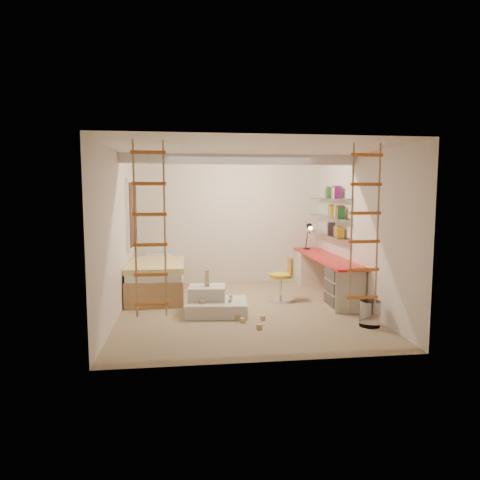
{
  "coord_description": "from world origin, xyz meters",
  "views": [
    {
      "loc": [
        -0.92,
        -6.96,
        1.95
      ],
      "look_at": [
        0.0,
        0.3,
        1.15
      ],
      "focal_mm": 32.0,
      "sensor_mm": 36.0,
      "label": 1
    }
  ],
  "objects": [
    {
      "name": "ceiling_beam",
      "position": [
        0.0,
        0.3,
        2.52
      ],
      "size": [
        4.0,
        0.18,
        0.16
      ],
      "primitive_type": "cube",
      "color": "white",
      "rests_on": "ceiling"
    },
    {
      "name": "window_blind",
      "position": [
        -1.93,
        1.5,
        1.55
      ],
      "size": [
        0.02,
        1.0,
        1.2
      ],
      "primitive_type": "cube",
      "color": "#4C2D1E",
      "rests_on": "window_frame"
    },
    {
      "name": "floor",
      "position": [
        0.0,
        0.0,
        0.0
      ],
      "size": [
        4.5,
        4.5,
        0.0
      ],
      "primitive_type": "plane",
      "color": "tan",
      "rests_on": "ground"
    },
    {
      "name": "rope_ladder_left",
      "position": [
        -1.35,
        -1.75,
        1.52
      ],
      "size": [
        0.41,
        0.04,
        2.13
      ],
      "primitive_type": null,
      "color": "orange",
      "rests_on": "ceiling"
    },
    {
      "name": "books",
      "position": [
        1.87,
        1.13,
        1.6
      ],
      "size": [
        0.14,
        0.64,
        0.92
      ],
      "color": "yellow",
      "rests_on": "shelves"
    },
    {
      "name": "shelves",
      "position": [
        1.87,
        1.13,
        1.5
      ],
      "size": [
        0.25,
        1.8,
        0.71
      ],
      "color": "white",
      "rests_on": "wall_right"
    },
    {
      "name": "bed",
      "position": [
        -1.48,
        1.23,
        0.33
      ],
      "size": [
        1.02,
        2.0,
        0.69
      ],
      "color": "#AD7F51",
      "rests_on": "floor"
    },
    {
      "name": "play_platform",
      "position": [
        -0.48,
        -0.13,
        0.17
      ],
      "size": [
        1.04,
        0.85,
        0.43
      ],
      "color": "silver",
      "rests_on": "floor"
    },
    {
      "name": "desk",
      "position": [
        1.72,
        0.86,
        0.4
      ],
      "size": [
        0.56,
        2.8,
        0.75
      ],
      "color": "red",
      "rests_on": "floor"
    },
    {
      "name": "window_frame",
      "position": [
        -1.97,
        1.5,
        1.55
      ],
      "size": [
        0.06,
        1.15,
        1.35
      ],
      "primitive_type": "cube",
      "color": "white",
      "rests_on": "wall_left"
    },
    {
      "name": "swivel_chair",
      "position": [
        0.8,
        0.51,
        0.3
      ],
      "size": [
        0.5,
        0.5,
        0.8
      ],
      "color": "gold",
      "rests_on": "floor"
    },
    {
      "name": "waste_bin",
      "position": [
        1.75,
        -1.11,
        0.19
      ],
      "size": [
        0.3,
        0.3,
        0.38
      ],
      "primitive_type": "cylinder",
      "color": "white",
      "rests_on": "floor"
    },
    {
      "name": "task_lamp",
      "position": [
        1.67,
        1.82,
        1.14
      ],
      "size": [
        0.14,
        0.36,
        0.57
      ],
      "color": "black",
      "rests_on": "desk"
    },
    {
      "name": "rope_ladder_right",
      "position": [
        1.35,
        -1.75,
        1.52
      ],
      "size": [
        0.41,
        0.04,
        2.13
      ],
      "primitive_type": null,
      "color": "orange",
      "rests_on": "ceiling"
    },
    {
      "name": "toy_blocks",
      "position": [
        -0.29,
        -0.37,
        0.28
      ],
      "size": [
        0.98,
        1.1,
        0.7
      ],
      "color": "#CCB284",
      "rests_on": "floor"
    }
  ]
}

